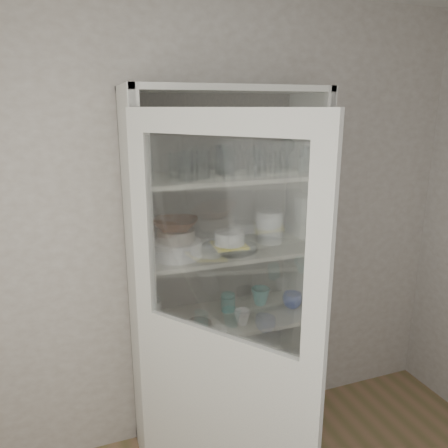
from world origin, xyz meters
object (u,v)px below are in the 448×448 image
object	(u,v)px
cupboard_door	(220,381)
goblet_2	(235,154)
cream_dish	(225,372)
goblet_3	(287,152)
goblet_1	(227,155)
grey_bowl_stack	(270,227)
pantry_cabinet	(220,298)
plate_stack_back	(162,241)
teal_jar	(228,303)
mug_blue	(292,300)
cream_bowl	(176,235)
tin_box	(264,363)
yellow_trivet	(229,245)
measuring_cups	(198,324)
goblet_0	(140,160)
terracotta_bowl	(176,224)
mug_teal	(260,296)
mug_white	(242,317)
white_ramekin	(229,238)
plate_stack_front	(177,249)
white_canister	(151,313)
glass_platter	(229,248)

from	to	relation	value
cupboard_door	goblet_2	xyz separation A→B (m)	(0.33, 0.68, 0.88)
cream_dish	goblet_3	bearing A→B (deg)	13.80
goblet_1	grey_bowl_stack	distance (m)	0.47
pantry_cabinet	plate_stack_back	size ratio (longest dim) A/B	10.69
teal_jar	mug_blue	bearing A→B (deg)	-13.44
cream_bowl	tin_box	distance (m)	1.04
goblet_2	plate_stack_back	world-z (taller)	goblet_2
teal_jar	cream_dish	xyz separation A→B (m)	(-0.04, -0.06, -0.41)
yellow_trivet	measuring_cups	xyz separation A→B (m)	(-0.20, -0.06, -0.40)
cream_bowl	teal_jar	world-z (taller)	cream_bowl
mug_blue	plate_stack_back	bearing A→B (deg)	173.89
goblet_0	terracotta_bowl	world-z (taller)	goblet_0
mug_teal	mug_white	distance (m)	0.28
white_ramekin	cream_dish	bearing A→B (deg)	130.80
goblet_0	mug_blue	xyz separation A→B (m)	(0.82, -0.17, -0.83)
white_ramekin	teal_jar	xyz separation A→B (m)	(0.02, 0.08, -0.42)
plate_stack_front	tin_box	bearing A→B (deg)	6.56
cream_bowl	mug_teal	distance (m)	0.71
cream_bowl	grey_bowl_stack	size ratio (longest dim) A/B	1.06
cream_bowl	terracotta_bowl	bearing A→B (deg)	0.00
yellow_trivet	mug_blue	distance (m)	0.55
goblet_1	goblet_3	xyz separation A→B (m)	(0.36, 0.00, -0.00)
teal_jar	tin_box	world-z (taller)	teal_jar
grey_bowl_stack	cream_dish	distance (m)	0.90
goblet_1	cream_dish	xyz separation A→B (m)	(-0.05, -0.10, -1.26)
goblet_3	tin_box	distance (m)	1.27
plate_stack_front	teal_jar	size ratio (longest dim) A/B	2.62
goblet_2	cream_bowl	world-z (taller)	goblet_2
measuring_cups	cream_dish	world-z (taller)	measuring_cups
white_canister	goblet_3	bearing A→B (deg)	4.53
goblet_1	white_ramekin	xyz separation A→B (m)	(-0.03, -0.12, -0.43)
yellow_trivet	grey_bowl_stack	size ratio (longest dim) A/B	0.96
cupboard_door	glass_platter	size ratio (longest dim) A/B	6.54
grey_bowl_stack	tin_box	size ratio (longest dim) A/B	0.94
measuring_cups	cream_dish	xyz separation A→B (m)	(0.18, 0.08, -0.38)
plate_stack_front	terracotta_bowl	world-z (taller)	terracotta_bowl
white_canister	terracotta_bowl	bearing A→B (deg)	-29.12
mug_blue	teal_jar	bearing A→B (deg)	173.68
glass_platter	white_ramekin	world-z (taller)	white_ramekin
cupboard_door	grey_bowl_stack	size ratio (longest dim) A/B	11.11
terracotta_bowl	tin_box	distance (m)	1.09
cream_bowl	measuring_cups	bearing A→B (deg)	-25.51
grey_bowl_stack	mug_blue	size ratio (longest dim) A/B	1.61
goblet_0	mug_teal	xyz separation A→B (m)	(0.66, -0.06, -0.82)
measuring_cups	grey_bowl_stack	bearing A→B (deg)	13.19
white_ramekin	cream_dish	world-z (taller)	white_ramekin
glass_platter	cream_dish	distance (m)	0.77
goblet_1	mug_blue	xyz separation A→B (m)	(0.36, -0.13, -0.85)
goblet_2	measuring_cups	size ratio (longest dim) A/B	1.71
teal_jar	glass_platter	bearing A→B (deg)	-106.33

